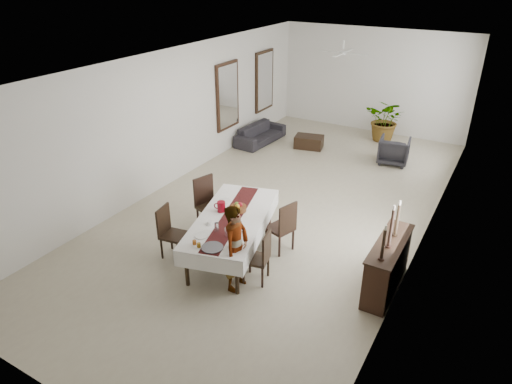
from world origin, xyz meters
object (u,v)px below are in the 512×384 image
object	(u,v)px
red_pitcher	(221,207)
woman	(236,248)
sideboard_body	(387,267)
sofa	(260,134)
dining_table_top	(232,219)

from	to	relation	value
red_pitcher	woman	distance (m)	1.28
woman	sideboard_body	xyz separation A→B (m)	(2.17, 1.19, -0.32)
red_pitcher	sideboard_body	world-z (taller)	red_pitcher
sideboard_body	sofa	bearing A→B (deg)	136.11
red_pitcher	woman	world-z (taller)	woman
dining_table_top	woman	distance (m)	1.03
woman	red_pitcher	bearing A→B (deg)	43.86
dining_table_top	red_pitcher	world-z (taller)	red_pitcher
dining_table_top	sideboard_body	xyz separation A→B (m)	(2.79, 0.37, -0.29)
dining_table_top	red_pitcher	xyz separation A→B (m)	(-0.28, 0.08, 0.14)
dining_table_top	woman	size ratio (longest dim) A/B	1.58
woman	sideboard_body	world-z (taller)	woman
dining_table_top	red_pitcher	distance (m)	0.32
dining_table_top	sideboard_body	world-z (taller)	sideboard_body
dining_table_top	woman	bearing A→B (deg)	-68.59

